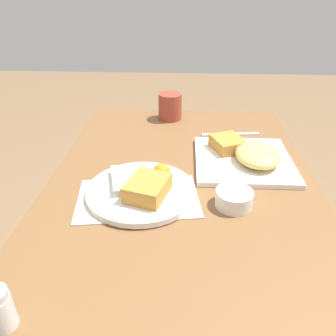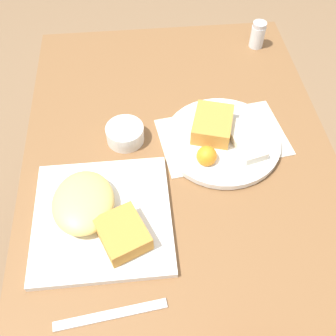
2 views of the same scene
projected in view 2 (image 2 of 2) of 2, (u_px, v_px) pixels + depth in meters
ground_plane at (176, 288)px, 1.43m from camera, size 8.00×8.00×0.00m
dining_table at (180, 191)px, 0.93m from camera, size 1.04×0.69×0.73m
menu_card at (222, 137)px, 0.90m from camera, size 0.21×0.31×0.00m
plate_square_near at (98, 213)px, 0.76m from camera, size 0.27×0.27×0.06m
plate_oval_far at (221, 138)px, 0.88m from camera, size 0.26×0.26×0.05m
sauce_ramekin at (125, 133)px, 0.88m from camera, size 0.08×0.08×0.04m
salt_shaker at (257, 36)px, 1.09m from camera, size 0.04×0.04×0.07m
butter_knife at (111, 315)px, 0.66m from camera, size 0.04×0.19×0.00m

